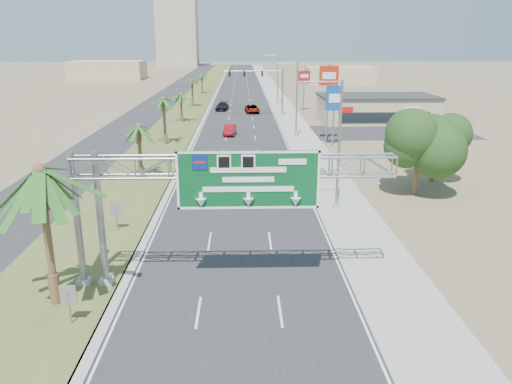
{
  "coord_description": "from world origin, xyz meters",
  "views": [
    {
      "loc": [
        0.21,
        -14.61,
        12.74
      ],
      "look_at": [
        1.0,
        13.34,
        4.2
      ],
      "focal_mm": 35.0,
      "sensor_mm": 36.0,
      "label": 1
    }
  ],
  "objects_px": {
    "store_building": "(376,109)",
    "sign_gantry": "(218,177)",
    "car_mid_lane": "(230,130)",
    "pole_sign_red_far": "(304,79)",
    "palm_near": "(39,171)",
    "signal_mast": "(271,88)",
    "pole_sign_red_near": "(329,81)",
    "car_left_lane": "(202,175)",
    "pole_sign_blue": "(334,101)",
    "car_right_lane": "(252,109)",
    "car_far": "(222,106)"
  },
  "relations": [
    {
      "from": "sign_gantry",
      "to": "palm_near",
      "type": "bearing_deg",
      "value": -166.68
    },
    {
      "from": "palm_near",
      "to": "store_building",
      "type": "relative_size",
      "value": 0.46
    },
    {
      "from": "car_left_lane",
      "to": "car_right_lane",
      "type": "bearing_deg",
      "value": 90.63
    },
    {
      "from": "car_right_lane",
      "to": "pole_sign_red_near",
      "type": "bearing_deg",
      "value": -76.75
    },
    {
      "from": "signal_mast",
      "to": "car_far",
      "type": "bearing_deg",
      "value": 136.2
    },
    {
      "from": "car_mid_lane",
      "to": "pole_sign_red_far",
      "type": "bearing_deg",
      "value": 65.88
    },
    {
      "from": "signal_mast",
      "to": "car_far",
      "type": "distance_m",
      "value": 12.71
    },
    {
      "from": "car_far",
      "to": "pole_sign_red_far",
      "type": "height_order",
      "value": "pole_sign_red_far"
    },
    {
      "from": "car_right_lane",
      "to": "car_far",
      "type": "bearing_deg",
      "value": 141.22
    },
    {
      "from": "car_left_lane",
      "to": "sign_gantry",
      "type": "bearing_deg",
      "value": -75.59
    },
    {
      "from": "car_right_lane",
      "to": "pole_sign_red_far",
      "type": "bearing_deg",
      "value": 7.87
    },
    {
      "from": "palm_near",
      "to": "signal_mast",
      "type": "relative_size",
      "value": 0.81
    },
    {
      "from": "palm_near",
      "to": "car_right_lane",
      "type": "distance_m",
      "value": 69.78
    },
    {
      "from": "store_building",
      "to": "car_left_lane",
      "type": "xyz_separation_m",
      "value": [
        -25.51,
        -35.95,
        -1.23
      ]
    },
    {
      "from": "palm_near",
      "to": "car_left_lane",
      "type": "distance_m",
      "value": 23.59
    },
    {
      "from": "pole_sign_blue",
      "to": "sign_gantry",
      "type": "bearing_deg",
      "value": -108.98
    },
    {
      "from": "store_building",
      "to": "car_mid_lane",
      "type": "distance_m",
      "value": 26.2
    },
    {
      "from": "sign_gantry",
      "to": "car_mid_lane",
      "type": "height_order",
      "value": "sign_gantry"
    },
    {
      "from": "car_mid_lane",
      "to": "pole_sign_blue",
      "type": "xyz_separation_m",
      "value": [
        12.97,
        -8.13,
        4.96
      ]
    },
    {
      "from": "pole_sign_blue",
      "to": "car_mid_lane",
      "type": "bearing_deg",
      "value": 147.93
    },
    {
      "from": "sign_gantry",
      "to": "car_far",
      "type": "bearing_deg",
      "value": 91.99
    },
    {
      "from": "car_far",
      "to": "sign_gantry",
      "type": "bearing_deg",
      "value": -80.84
    },
    {
      "from": "sign_gantry",
      "to": "car_right_lane",
      "type": "bearing_deg",
      "value": 87.31
    },
    {
      "from": "sign_gantry",
      "to": "car_right_lane",
      "type": "distance_m",
      "value": 66.94
    },
    {
      "from": "car_mid_lane",
      "to": "car_right_lane",
      "type": "relative_size",
      "value": 0.85
    },
    {
      "from": "store_building",
      "to": "sign_gantry",
      "type": "bearing_deg",
      "value": -112.36
    },
    {
      "from": "signal_mast",
      "to": "store_building",
      "type": "relative_size",
      "value": 0.57
    },
    {
      "from": "palm_near",
      "to": "pole_sign_red_near",
      "type": "xyz_separation_m",
      "value": [
        20.38,
        41.19,
        0.89
      ]
    },
    {
      "from": "car_left_lane",
      "to": "car_mid_lane",
      "type": "height_order",
      "value": "car_left_lane"
    },
    {
      "from": "store_building",
      "to": "pole_sign_red_near",
      "type": "height_order",
      "value": "pole_sign_red_near"
    },
    {
      "from": "palm_near",
      "to": "sign_gantry",
      "type": "bearing_deg",
      "value": 13.32
    },
    {
      "from": "pole_sign_red_far",
      "to": "pole_sign_red_near",
      "type": "bearing_deg",
      "value": -91.07
    },
    {
      "from": "pole_sign_red_near",
      "to": "car_far",
      "type": "bearing_deg",
      "value": 115.28
    },
    {
      "from": "palm_near",
      "to": "pole_sign_red_far",
      "type": "height_order",
      "value": "palm_near"
    },
    {
      "from": "car_left_lane",
      "to": "pole_sign_red_near",
      "type": "relative_size",
      "value": 0.46
    },
    {
      "from": "sign_gantry",
      "to": "car_mid_lane",
      "type": "distance_m",
      "value": 44.88
    },
    {
      "from": "car_far",
      "to": "pole_sign_blue",
      "type": "bearing_deg",
      "value": -59.02
    },
    {
      "from": "signal_mast",
      "to": "car_far",
      "type": "xyz_separation_m",
      "value": [
        -8.67,
        8.32,
        -4.13
      ]
    },
    {
      "from": "store_building",
      "to": "car_mid_lane",
      "type": "xyz_separation_m",
      "value": [
        -23.5,
        -11.51,
        -1.29
      ]
    },
    {
      "from": "sign_gantry",
      "to": "pole_sign_red_near",
      "type": "distance_m",
      "value": 41.17
    },
    {
      "from": "car_far",
      "to": "pole_sign_red_near",
      "type": "bearing_deg",
      "value": -57.55
    },
    {
      "from": "store_building",
      "to": "pole_sign_blue",
      "type": "height_order",
      "value": "pole_sign_blue"
    },
    {
      "from": "car_right_lane",
      "to": "pole_sign_red_near",
      "type": "height_order",
      "value": "pole_sign_red_near"
    },
    {
      "from": "pole_sign_red_far",
      "to": "car_far",
      "type": "bearing_deg",
      "value": 174.47
    },
    {
      "from": "palm_near",
      "to": "pole_sign_blue",
      "type": "relative_size",
      "value": 1.09
    },
    {
      "from": "palm_near",
      "to": "signal_mast",
      "type": "distance_m",
      "value": 65.6
    },
    {
      "from": "car_mid_lane",
      "to": "car_right_lane",
      "type": "bearing_deg",
      "value": 85.24
    },
    {
      "from": "car_left_lane",
      "to": "pole_sign_red_near",
      "type": "xyz_separation_m",
      "value": [
        14.69,
        19.14,
        7.05
      ]
    },
    {
      "from": "car_right_lane",
      "to": "car_left_lane",
      "type": "bearing_deg",
      "value": -101.98
    },
    {
      "from": "palm_near",
      "to": "car_right_lane",
      "type": "relative_size",
      "value": 1.64
    }
  ]
}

